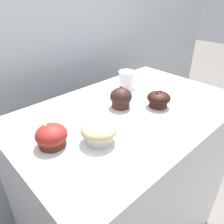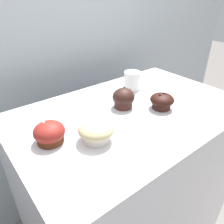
{
  "view_description": "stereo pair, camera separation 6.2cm",
  "coord_description": "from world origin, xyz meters",
  "px_view_note": "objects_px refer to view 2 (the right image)",
  "views": [
    {
      "loc": [
        -0.61,
        -0.54,
        1.41
      ],
      "look_at": [
        -0.13,
        -0.02,
        1.0
      ],
      "focal_mm": 35.0,
      "sensor_mm": 36.0,
      "label": 1
    },
    {
      "loc": [
        -0.57,
        -0.58,
        1.41
      ],
      "look_at": [
        -0.13,
        -0.02,
        1.0
      ],
      "focal_mm": 35.0,
      "sensor_mm": 36.0,
      "label": 2
    }
  ],
  "objects_px": {
    "muffin_back_right": "(162,101)",
    "muffin_front_left": "(96,131)",
    "muffin_back_left": "(123,99)",
    "muffin_front_center": "(49,133)",
    "coffee_cup": "(132,80)"
  },
  "relations": [
    {
      "from": "coffee_cup",
      "to": "muffin_front_left",
      "type": "bearing_deg",
      "value": -148.38
    },
    {
      "from": "coffee_cup",
      "to": "muffin_front_center",
      "type": "bearing_deg",
      "value": -163.97
    },
    {
      "from": "muffin_back_right",
      "to": "muffin_front_left",
      "type": "bearing_deg",
      "value": -177.86
    },
    {
      "from": "muffin_back_left",
      "to": "muffin_front_left",
      "type": "bearing_deg",
      "value": -151.65
    },
    {
      "from": "muffin_front_center",
      "to": "muffin_back_right",
      "type": "bearing_deg",
      "value": -9.19
    },
    {
      "from": "muffin_front_center",
      "to": "coffee_cup",
      "type": "bearing_deg",
      "value": 16.03
    },
    {
      "from": "muffin_back_left",
      "to": "muffin_back_right",
      "type": "distance_m",
      "value": 0.16
    },
    {
      "from": "muffin_back_right",
      "to": "coffee_cup",
      "type": "xyz_separation_m",
      "value": [
        0.04,
        0.22,
        0.01
      ]
    },
    {
      "from": "muffin_front_center",
      "to": "muffin_back_left",
      "type": "relative_size",
      "value": 1.11
    },
    {
      "from": "muffin_back_left",
      "to": "muffin_front_left",
      "type": "relative_size",
      "value": 0.78
    },
    {
      "from": "muffin_front_center",
      "to": "muffin_front_left",
      "type": "relative_size",
      "value": 0.86
    },
    {
      "from": "muffin_front_center",
      "to": "coffee_cup",
      "type": "xyz_separation_m",
      "value": [
        0.51,
        0.15,
        0.01
      ]
    },
    {
      "from": "muffin_front_center",
      "to": "muffin_back_right",
      "type": "distance_m",
      "value": 0.48
    },
    {
      "from": "muffin_back_left",
      "to": "muffin_back_right",
      "type": "relative_size",
      "value": 0.94
    },
    {
      "from": "muffin_back_left",
      "to": "muffin_front_left",
      "type": "distance_m",
      "value": 0.26
    }
  ]
}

